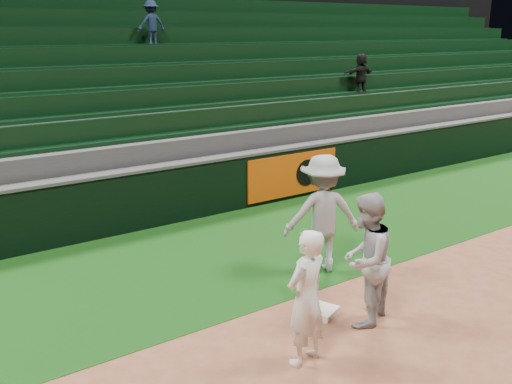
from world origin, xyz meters
TOP-DOWN VIEW (x-y plane):
  - ground at (0.00, 0.00)m, footprint 70.00×70.00m
  - foul_grass at (0.00, 3.00)m, footprint 36.00×4.20m
  - first_base at (-0.26, 0.31)m, footprint 0.53×0.53m
  - first_baseman at (-1.23, -0.48)m, footprint 0.69×0.52m
  - baserunner at (0.06, -0.18)m, footprint 1.11×1.01m
  - base_coach at (0.77, 1.48)m, footprint 1.46×1.19m
  - field_wall at (0.03, 5.20)m, footprint 36.00×0.45m
  - stadium_seating at (0.00, 8.97)m, footprint 36.00×5.95m

SIDE VIEW (x-z plane):
  - ground at x=0.00m, z-range 0.00..0.00m
  - foul_grass at x=0.00m, z-range 0.00..0.01m
  - first_base at x=-0.26m, z-range 0.00..0.09m
  - field_wall at x=0.03m, z-range 0.01..1.26m
  - first_baseman at x=-1.23m, z-range 0.00..1.70m
  - baserunner at x=0.06m, z-range 0.00..1.85m
  - base_coach at x=0.77m, z-range 0.01..1.98m
  - stadium_seating at x=0.00m, z-range -0.73..4.12m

